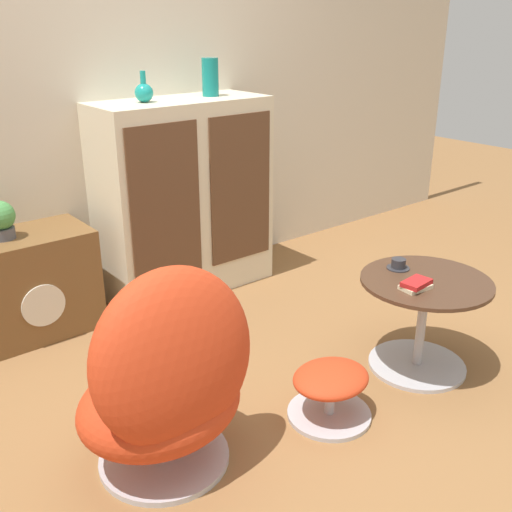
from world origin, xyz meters
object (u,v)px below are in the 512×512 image
object	(u,v)px
potted_plant	(0,219)
tv_console	(28,285)
vase_leftmost	(144,92)
ottoman	(330,387)
teacup	(398,265)
book_stack	(416,285)
vase_inner_left	(210,77)
egg_chair	(168,382)
sideboard	(184,198)
coffee_table	(422,316)

from	to	relation	value
potted_plant	tv_console	bearing A→B (deg)	-0.46
tv_console	vase_leftmost	distance (m)	1.21
ottoman	teacup	distance (m)	0.73
book_stack	teacup	bearing A→B (deg)	57.78
ottoman	book_stack	distance (m)	0.60
tv_console	teacup	world-z (taller)	tv_console
potted_plant	book_stack	xyz separation A→B (m)	(1.30, -1.57, -0.17)
vase_inner_left	potted_plant	distance (m)	1.43
egg_chair	vase_leftmost	world-z (taller)	vase_leftmost
tv_console	vase_leftmost	xyz separation A→B (m)	(0.76, -0.02, 0.95)
vase_inner_left	potted_plant	xyz separation A→B (m)	(-1.29, 0.02, -0.61)
sideboard	tv_console	size ratio (longest dim) A/B	1.74
coffee_table	potted_plant	world-z (taller)	potted_plant
tv_console	potted_plant	bearing A→B (deg)	179.54
coffee_table	egg_chair	bearing A→B (deg)	173.67
sideboard	vase_leftmost	xyz separation A→B (m)	(-0.23, 0.00, 0.64)
ottoman	egg_chair	bearing A→B (deg)	167.65
egg_chair	coffee_table	size ratio (longest dim) A/B	1.40
egg_chair	book_stack	bearing A→B (deg)	-8.43
vase_leftmost	coffee_table	bearing A→B (deg)	-69.21
coffee_table	book_stack	size ratio (longest dim) A/B	4.14
sideboard	teacup	size ratio (longest dim) A/B	10.59
sideboard	potted_plant	distance (m)	1.07
egg_chair	ottoman	bearing A→B (deg)	-12.35
ottoman	potted_plant	xyz separation A→B (m)	(-0.80, 1.55, 0.52)
coffee_table	book_stack	xyz separation A→B (m)	(-0.12, -0.03, 0.21)
coffee_table	book_stack	distance (m)	0.25
book_stack	ottoman	bearing A→B (deg)	177.17
tv_console	potted_plant	xyz separation A→B (m)	(-0.09, 0.00, 0.38)
tv_console	vase_inner_left	distance (m)	1.56
sideboard	vase_leftmost	size ratio (longest dim) A/B	6.99
vase_inner_left	tv_console	bearing A→B (deg)	179.09
vase_inner_left	teacup	distance (m)	1.57
book_stack	vase_inner_left	bearing A→B (deg)	90.48
vase_leftmost	book_stack	xyz separation A→B (m)	(0.46, -1.55, -0.74)
tv_console	sideboard	bearing A→B (deg)	-1.33
tv_console	coffee_table	xyz separation A→B (m)	(1.34, -1.54, -0.00)
tv_console	teacup	size ratio (longest dim) A/B	6.10
vase_inner_left	egg_chair	bearing A→B (deg)	-130.56
vase_inner_left	potted_plant	world-z (taller)	vase_inner_left
sideboard	egg_chair	xyz separation A→B (m)	(-0.96, -1.37, -0.20)
ottoman	vase_inner_left	size ratio (longest dim) A/B	1.67
sideboard	ottoman	bearing A→B (deg)	-99.95
egg_chair	coffee_table	distance (m)	1.33
ottoman	book_stack	world-z (taller)	book_stack
potted_plant	teacup	bearing A→B (deg)	-43.95
egg_chair	book_stack	size ratio (longest dim) A/B	5.80
sideboard	teacup	world-z (taller)	sideboard
ottoman	coffee_table	size ratio (longest dim) A/B	0.59
sideboard	tv_console	world-z (taller)	sideboard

